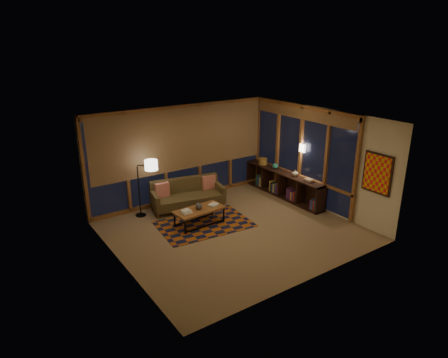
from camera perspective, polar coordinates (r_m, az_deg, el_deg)
floor at (r=9.67m, az=1.34°, el=-7.38°), size 5.50×5.00×0.01m
ceiling at (r=8.79m, az=1.48°, el=8.54°), size 5.50×5.00×0.01m
walls at (r=9.14m, az=1.41°, el=0.20°), size 5.51×5.01×2.70m
window_wall_back at (r=11.11m, az=-5.95°, el=3.61°), size 5.30×0.16×2.60m
window_wall_right at (r=11.25m, az=10.75°, el=3.58°), size 0.16×3.70×2.60m
wall_art at (r=9.76m, az=21.05°, el=0.75°), size 0.06×0.74×0.94m
wall_sconce at (r=11.06m, az=11.14°, el=4.35°), size 0.12×0.18×0.22m
sofa at (r=10.76m, az=-5.18°, el=-2.29°), size 2.03×1.13×0.78m
pillow_left at (r=10.63m, az=-8.82°, el=-1.61°), size 0.39×0.15×0.38m
pillow_right at (r=11.08m, az=-2.23°, el=-0.48°), size 0.40×0.15×0.39m
area_rug at (r=9.98m, az=-2.82°, el=-6.45°), size 2.38×1.71×0.01m
coffee_table at (r=9.90m, az=-3.52°, el=-5.41°), size 1.27×0.63×0.41m
book_stack_a at (r=9.61m, az=-5.44°, el=-4.65°), size 0.27×0.22×0.07m
book_stack_b at (r=10.00m, az=-1.59°, el=-3.66°), size 0.28×0.24×0.05m
ceramic_pot at (r=9.78m, az=-3.62°, el=-3.87°), size 0.20×0.20×0.16m
floor_lamp at (r=10.39m, az=-12.06°, el=-1.33°), size 0.60×0.53×1.50m
bookshelf at (r=11.69m, az=8.42°, el=-0.72°), size 0.40×2.97×0.74m
basket at (r=12.17m, az=5.59°, el=2.54°), size 0.27×0.27×0.19m
teal_bowl at (r=11.80m, az=7.33°, el=1.86°), size 0.19×0.19×0.17m
vase at (r=11.22m, az=10.15°, el=0.85°), size 0.20×0.20×0.19m
shelf_book_stack at (r=10.90m, az=12.05°, el=-0.20°), size 0.18×0.24×0.06m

